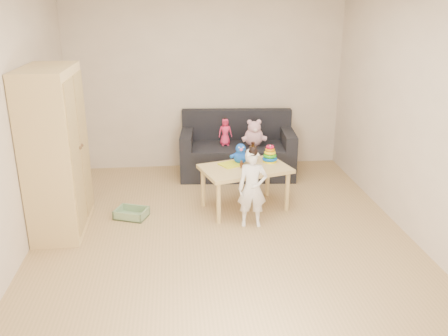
{
  "coord_description": "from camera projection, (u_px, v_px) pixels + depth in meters",
  "views": [
    {
      "loc": [
        -0.47,
        -4.66,
        2.41
      ],
      "look_at": [
        0.05,
        0.25,
        0.65
      ],
      "focal_mm": 38.0,
      "sensor_mm": 36.0,
      "label": 1
    }
  ],
  "objects": [
    {
      "name": "ring_stacker",
      "position": [
        270.0,
        155.0,
        5.78
      ],
      "size": [
        0.18,
        0.18,
        0.21
      ],
      "color": "#FCEE0D",
      "rests_on": "play_table"
    },
    {
      "name": "play_table",
      "position": [
        245.0,
        188.0,
        5.72
      ],
      "size": [
        1.15,
        0.9,
        0.53
      ],
      "primitive_type": "cube",
      "rotation": [
        0.0,
        0.0,
        0.29
      ],
      "color": "tan",
      "rests_on": "ground"
    },
    {
      "name": "sofa",
      "position": [
        237.0,
        160.0,
        6.85
      ],
      "size": [
        1.67,
        0.94,
        0.45
      ],
      "primitive_type": "cube",
      "rotation": [
        0.0,
        0.0,
        -0.09
      ],
      "color": "black",
      "rests_on": "ground"
    },
    {
      "name": "wardrobe",
      "position": [
        56.0,
        152.0,
        5.02
      ],
      "size": [
        0.49,
        0.99,
        1.78
      ],
      "primitive_type": "cube",
      "color": "#E1BD7B",
      "rests_on": "ground"
    },
    {
      "name": "pink_bear",
      "position": [
        254.0,
        135.0,
        6.67
      ],
      "size": [
        0.31,
        0.28,
        0.32
      ],
      "primitive_type": null,
      "rotation": [
        0.0,
        0.0,
        0.13
      ],
      "color": "#EAACC2",
      "rests_on": "sofa"
    },
    {
      "name": "room",
      "position": [
        222.0,
        116.0,
        4.79
      ],
      "size": [
        4.5,
        4.5,
        4.5
      ],
      "color": "tan",
      "rests_on": "ground"
    },
    {
      "name": "toddler",
      "position": [
        252.0,
        189.0,
        5.23
      ],
      "size": [
        0.34,
        0.24,
        0.87
      ],
      "primitive_type": "imported",
      "rotation": [
        0.0,
        0.0,
        -0.09
      ],
      "color": "white",
      "rests_on": "ground"
    },
    {
      "name": "brown_bottle",
      "position": [
        253.0,
        153.0,
        5.79
      ],
      "size": [
        0.08,
        0.08,
        0.25
      ],
      "color": "black",
      "rests_on": "play_table"
    },
    {
      "name": "doll",
      "position": [
        225.0,
        132.0,
        6.69
      ],
      "size": [
        0.2,
        0.14,
        0.38
      ],
      "primitive_type": "imported",
      "rotation": [
        0.0,
        0.0,
        0.06
      ],
      "color": "#EB2C5C",
      "rests_on": "sofa"
    },
    {
      "name": "wooden_figure",
      "position": [
        241.0,
        164.0,
        5.57
      ],
      "size": [
        0.05,
        0.05,
        0.1
      ],
      "primitive_type": null,
      "rotation": [
        0.0,
        0.0,
        0.45
      ],
      "color": "#5A331C",
      "rests_on": "play_table"
    },
    {
      "name": "blue_plush",
      "position": [
        240.0,
        153.0,
        5.72
      ],
      "size": [
        0.26,
        0.24,
        0.25
      ],
      "primitive_type": null,
      "rotation": [
        0.0,
        0.0,
        0.41
      ],
      "color": "blue",
      "rests_on": "play_table"
    },
    {
      "name": "storage_bin",
      "position": [
        131.0,
        213.0,
        5.54
      ],
      "size": [
        0.43,
        0.38,
        0.11
      ],
      "primitive_type": null,
      "rotation": [
        0.0,
        0.0,
        -0.36
      ],
      "color": "gray",
      "rests_on": "ground"
    },
    {
      "name": "yellow_book",
      "position": [
        230.0,
        165.0,
        5.69
      ],
      "size": [
        0.3,
        0.3,
        0.02
      ],
      "primitive_type": "cube",
      "rotation": [
        0.0,
        0.0,
        0.5
      ],
      "color": "#CDD616",
      "rests_on": "play_table"
    }
  ]
}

